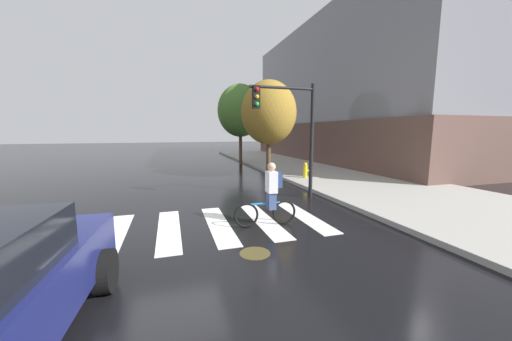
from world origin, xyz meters
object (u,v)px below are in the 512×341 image
traffic_light_near (292,121)px  manhole_cover (255,253)px  fire_hydrant (305,170)px  street_tree_near (269,113)px  street_tree_mid (240,111)px  cyclist (270,194)px

traffic_light_near → manhole_cover: bearing=-123.1°
fire_hydrant → manhole_cover: bearing=-124.0°
traffic_light_near → street_tree_near: size_ratio=0.82×
fire_hydrant → street_tree_mid: street_tree_mid is taller
manhole_cover → fire_hydrant: fire_hydrant is taller
fire_hydrant → traffic_light_near: bearing=-125.1°
cyclist → street_tree_near: street_tree_near is taller
cyclist → fire_hydrant: 7.13m
cyclist → street_tree_mid: (2.59, 13.41, 3.17)m
traffic_light_near → street_tree_mid: bearing=85.5°
manhole_cover → cyclist: (0.89, 1.52, 0.84)m
fire_hydrant → street_tree_near: (-1.55, 1.26, 2.93)m
traffic_light_near → fire_hydrant: size_ratio=5.38×
traffic_light_near → street_tree_mid: 11.02m
traffic_light_near → fire_hydrant: (2.36, 3.36, -2.33)m
fire_hydrant → street_tree_mid: 8.46m
fire_hydrant → street_tree_mid: bearing=101.2°
fire_hydrant → street_tree_near: street_tree_near is taller
street_tree_near → street_tree_mid: street_tree_mid is taller
street_tree_near → cyclist: bearing=-109.6°
manhole_cover → street_tree_near: bearing=68.4°
street_tree_near → fire_hydrant: bearing=-39.1°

